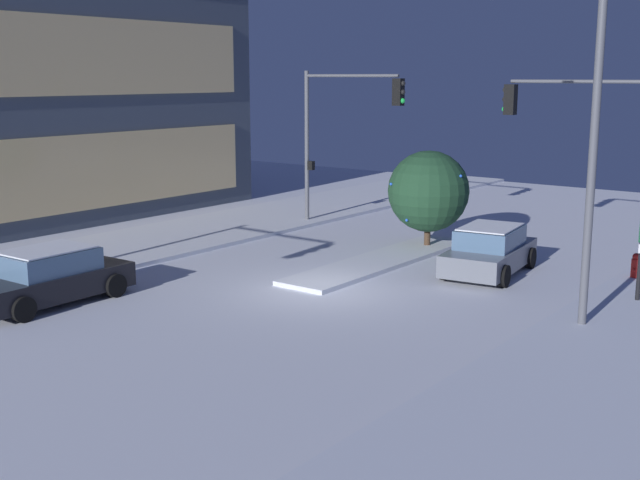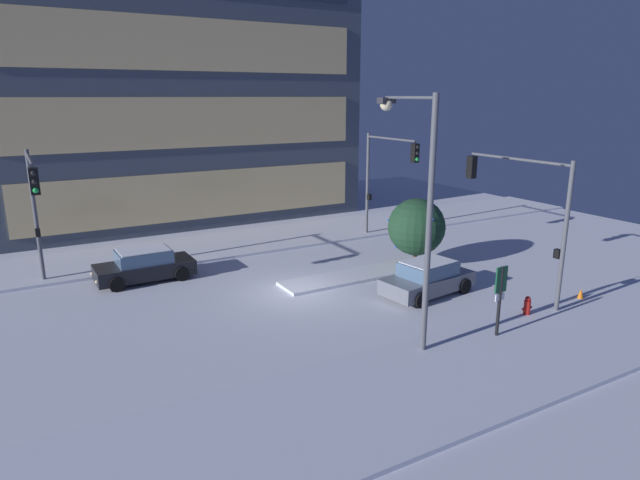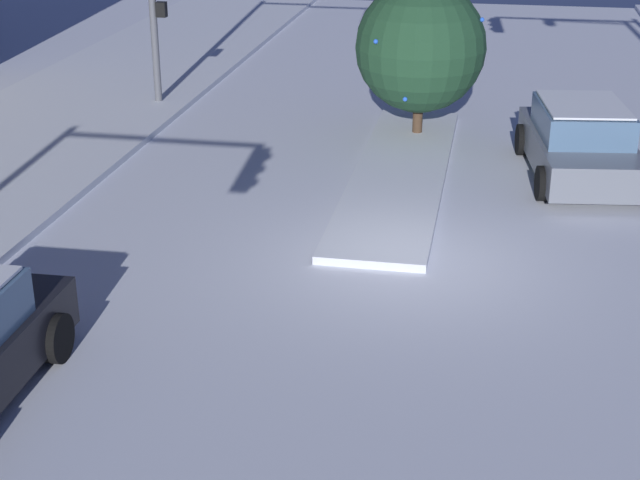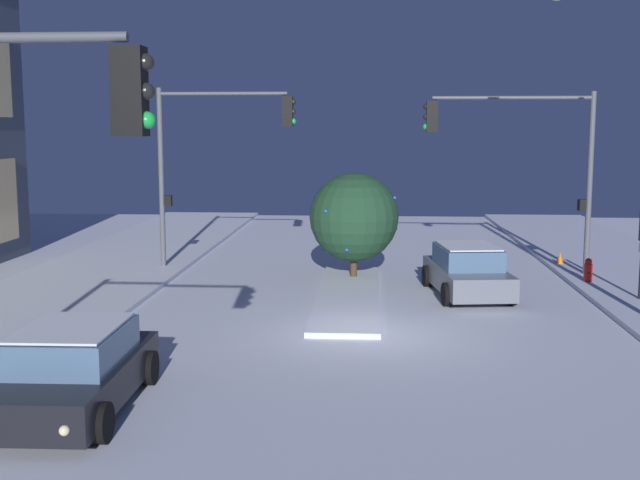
% 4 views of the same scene
% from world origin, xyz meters
% --- Properties ---
extents(ground, '(52.00, 52.00, 0.00)m').
position_xyz_m(ground, '(0.00, 0.00, 0.00)').
color(ground, silver).
extents(median_strip, '(9.00, 1.80, 0.14)m').
position_xyz_m(median_strip, '(4.15, 0.56, 0.07)').
color(median_strip, silver).
rests_on(median_strip, ground).
extents(car_near, '(4.48, 2.46, 1.49)m').
position_xyz_m(car_near, '(4.83, -2.90, 0.71)').
color(car_near, slate).
rests_on(car_near, ground).
extents(decorated_tree_median, '(2.89, 2.84, 3.47)m').
position_xyz_m(decorated_tree_median, '(6.91, 0.48, 2.05)').
color(decorated_tree_median, '#473323').
rests_on(decorated_tree_median, ground).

